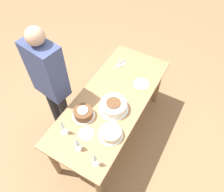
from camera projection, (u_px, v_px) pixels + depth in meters
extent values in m
plane|color=#8E6B47|center=(112.00, 132.00, 3.10)|extent=(12.00, 12.00, 0.00)
cube|color=#9E754C|center=(112.00, 99.00, 2.51)|extent=(1.78, 0.75, 0.03)
cylinder|color=brown|center=(121.00, 70.00, 3.34)|extent=(0.07, 0.07, 0.74)
cylinder|color=brown|center=(53.00, 160.00, 2.46)|extent=(0.07, 0.07, 0.74)
cylinder|color=brown|center=(158.00, 85.00, 3.16)|extent=(0.07, 0.07, 0.74)
cylinder|color=brown|center=(99.00, 187.00, 2.28)|extent=(0.07, 0.07, 0.74)
cylinder|color=white|center=(113.00, 109.00, 2.41)|extent=(0.33, 0.33, 0.01)
cylinder|color=white|center=(113.00, 106.00, 2.37)|extent=(0.29, 0.29, 0.10)
cylinder|color=brown|center=(113.00, 103.00, 2.32)|extent=(0.16, 0.16, 0.01)
cylinder|color=white|center=(84.00, 115.00, 2.35)|extent=(0.24, 0.24, 0.01)
cylinder|color=brown|center=(83.00, 113.00, 2.32)|extent=(0.20, 0.20, 0.09)
cylinder|color=white|center=(83.00, 110.00, 2.28)|extent=(0.11, 0.11, 0.01)
cylinder|color=white|center=(111.00, 135.00, 2.21)|extent=(0.25, 0.25, 0.01)
cylinder|color=beige|center=(111.00, 133.00, 2.18)|extent=(0.21, 0.21, 0.07)
cylinder|color=silver|center=(78.00, 148.00, 2.12)|extent=(0.06, 0.06, 0.00)
cylinder|color=silver|center=(78.00, 146.00, 2.08)|extent=(0.01, 0.01, 0.09)
cone|color=silver|center=(76.00, 142.00, 2.00)|extent=(0.06, 0.06, 0.10)
cylinder|color=silver|center=(65.00, 132.00, 2.23)|extent=(0.07, 0.07, 0.00)
cylinder|color=silver|center=(64.00, 129.00, 2.19)|extent=(0.01, 0.01, 0.10)
cone|color=silver|center=(62.00, 123.00, 2.10)|extent=(0.04, 0.04, 0.13)
cylinder|color=silver|center=(95.00, 164.00, 2.02)|extent=(0.06, 0.06, 0.00)
cylinder|color=silver|center=(95.00, 161.00, 1.98)|extent=(0.01, 0.01, 0.11)
cone|color=silver|center=(94.00, 157.00, 1.89)|extent=(0.04, 0.04, 0.11)
cylinder|color=silver|center=(141.00, 84.00, 2.63)|extent=(0.19, 0.19, 0.01)
cylinder|color=silver|center=(86.00, 134.00, 2.22)|extent=(0.16, 0.16, 0.01)
cube|color=silver|center=(120.00, 65.00, 2.83)|extent=(0.16, 0.09, 0.00)
cube|color=silver|center=(120.00, 66.00, 2.82)|extent=(0.14, 0.11, 0.00)
cube|color=silver|center=(122.00, 64.00, 2.84)|extent=(0.16, 0.07, 0.00)
cube|color=silver|center=(120.00, 62.00, 2.85)|extent=(0.16, 0.07, 0.00)
cube|color=silver|center=(119.00, 63.00, 2.84)|extent=(0.15, 0.10, 0.00)
cylinder|color=#232328|center=(54.00, 106.00, 2.89)|extent=(0.11, 0.11, 0.80)
cylinder|color=#232328|center=(66.00, 114.00, 2.81)|extent=(0.11, 0.11, 0.80)
cube|color=#38426B|center=(46.00, 70.00, 2.27)|extent=(0.28, 0.43, 0.67)
sphere|color=tan|center=(35.00, 36.00, 1.94)|extent=(0.18, 0.18, 0.18)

